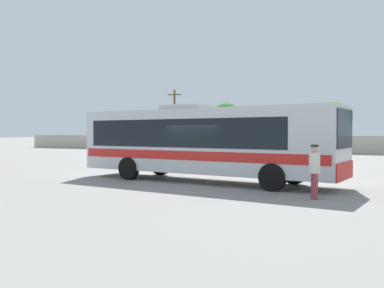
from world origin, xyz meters
TOP-DOWN VIEW (x-y plane):
  - ground_plane at (0.00, 10.00)m, footprint 300.00×300.00m
  - perimeter_wall at (0.00, 28.70)m, footprint 80.00×0.30m
  - coach_bus_silver_red at (-0.16, 0.43)m, footprint 12.36×4.01m
  - attendant_by_bus_door at (5.28, -2.53)m, footprint 0.50×0.50m
  - parked_car_leftmost_silver at (-10.39, 24.89)m, footprint 4.63×2.25m
  - parked_car_second_dark_blue at (-4.76, 24.61)m, footprint 4.64×2.30m
  - utility_pole_far at (-17.90, 30.98)m, footprint 1.78×0.53m
  - roadside_tree_left at (-19.29, 35.02)m, footprint 4.58×4.58m
  - roadside_tree_midleft at (-12.04, 34.46)m, footprint 3.77×3.77m
  - roadside_tree_midright at (1.03, 35.49)m, footprint 4.53×4.53m

SIDE VIEW (x-z plane):
  - ground_plane at x=0.00m, z-range 0.00..0.00m
  - parked_car_second_dark_blue at x=-4.76m, z-range 0.05..1.52m
  - parked_car_leftmost_silver at x=-10.39m, z-range 0.05..1.53m
  - perimeter_wall at x=0.00m, z-range 0.00..1.87m
  - attendant_by_bus_door at x=5.28m, z-range 0.12..1.92m
  - coach_bus_silver_red at x=-0.16m, z-range 0.12..3.57m
  - roadside_tree_left at x=-19.29m, z-range 0.93..6.71m
  - roadside_tree_midright at x=1.03m, z-range 1.02..6.92m
  - utility_pole_far at x=-17.90m, z-range 0.18..7.87m
  - roadside_tree_midleft at x=-12.04m, z-range 1.42..7.51m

